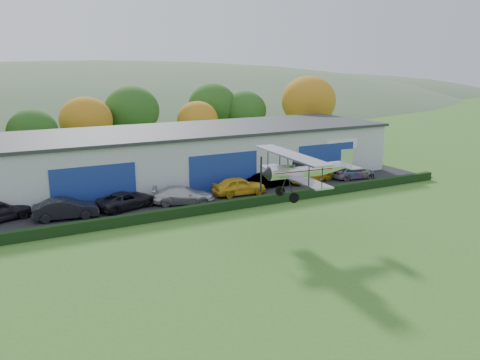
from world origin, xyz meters
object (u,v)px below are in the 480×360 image
car_2 (127,200)px  car_6 (308,173)px  car_3 (184,195)px  hangar (199,153)px  biplane (304,169)px  car_7 (354,172)px  car_1 (66,209)px  car_4 (239,186)px  car_5 (269,180)px

car_2 → car_6: size_ratio=0.87×
car_3 → car_6: car_6 is taller
hangar → biplane: biplane is taller
car_2 → biplane: 15.71m
car_2 → car_6: car_6 is taller
car_2 → car_7: bearing=-108.7°
car_1 → car_4: (15.19, -0.01, 0.02)m
hangar → car_4: (0.53, -8.11, -1.78)m
car_2 → biplane: biplane is taller
car_2 → car_5: (14.20, 0.62, -0.02)m
car_3 → car_4: 5.61m
car_1 → car_3: (9.60, -0.41, -0.04)m
car_4 → car_7: bearing=-84.6°
car_3 → car_7: bearing=-67.0°
car_3 → biplane: (4.69, -10.96, 3.95)m
car_3 → car_7: 19.23m
car_5 → biplane: size_ratio=0.50×
hangar → car_2: (-9.74, -7.52, -1.90)m
car_7 → biplane: size_ratio=0.56×
car_1 → car_3: size_ratio=0.93×
car_4 → car_5: bearing=-68.0°
car_5 → hangar: bearing=28.8°
car_5 → car_1: bearing=89.6°
car_7 → biplane: biplane is taller
car_2 → car_4: (10.27, -0.60, 0.12)m
car_1 → car_5: bearing=-78.6°
car_1 → car_3: car_1 is taller
car_1 → car_6: bearing=-78.6°
car_6 → car_7: size_ratio=1.25×
car_3 → hangar: bearing=-9.4°
biplane → car_2: bearing=132.3°
hangar → car_3: size_ratio=7.70×
car_4 → car_5: size_ratio=1.16×
hangar → car_7: (14.15, -7.98, -1.93)m
car_3 → car_6: (14.34, 1.91, 0.05)m
car_5 → car_2: bearing=88.4°
car_3 → car_4: (5.60, 0.40, 0.07)m
car_4 → hangar: bearing=8.6°
hangar → car_2: 12.45m
car_4 → car_5: (3.93, 1.22, -0.14)m
car_3 → car_5: car_3 is taller
hangar → car_7: size_ratio=8.66×
biplane → car_6: bearing=57.4°
hangar → car_1: 16.85m
hangar → car_1: hangar is taller
car_2 → car_5: bearing=-105.1°
hangar → biplane: size_ratio=4.82×
hangar → car_3: 10.08m
car_1 → hangar: bearing=-53.2°
hangar → car_6: hangar is taller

